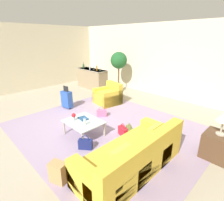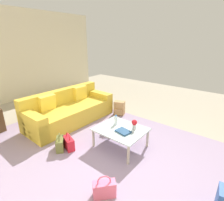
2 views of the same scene
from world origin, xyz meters
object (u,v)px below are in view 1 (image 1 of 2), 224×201
(coffee_table, at_px, (84,123))
(suitcase_blue, at_px, (67,99))
(bar_console, at_px, (92,79))
(wine_glass_left_of_centre, at_px, (90,67))
(side_table, at_px, (217,146))
(wine_bottle_amber, at_px, (97,68))
(wine_glass_leftmost, at_px, (84,66))
(wine_glass_rightmost, at_px, (100,68))
(handbag_red, at_px, (123,131))
(wine_bottle_clear, at_px, (90,67))
(coffee_table_book, at_px, (83,118))
(water_bottle, at_px, (85,122))
(wine_bottle_green, at_px, (83,66))
(flower_vase, at_px, (74,116))
(couch, at_px, (135,158))
(potted_ficus, at_px, (119,64))
(backpack_tan, at_px, (59,172))
(armchair, at_px, (109,96))
(handbag_olive, at_px, (129,131))
(handbag_navy, at_px, (85,144))
(handbag_pink, at_px, (102,113))
(table_lamp, at_px, (224,117))
(wine_glass_right_of_centre, at_px, (94,68))

(coffee_table, distance_m, suitcase_blue, 2.12)
(bar_console, xyz_separation_m, wine_glass_left_of_centre, (-0.20, 0.05, 0.58))
(side_table, xyz_separation_m, wine_glass_left_of_centre, (-6.50, 1.65, 0.81))
(coffee_table, xyz_separation_m, wine_bottle_amber, (-2.96, 2.98, 0.74))
(wine_glass_leftmost, bearing_deg, wine_glass_rightmost, 2.71)
(bar_console, relative_size, handbag_red, 4.95)
(wine_bottle_clear, bearing_deg, coffee_table_book, -40.70)
(water_bottle, height_order, wine_bottle_green, wine_bottle_green)
(side_table, height_order, bar_console, bar_console)
(flower_vase, relative_size, wine_glass_leftmost, 1.33)
(handbag_red, bearing_deg, wine_bottle_clear, 152.01)
(flower_vase, height_order, wine_bottle_clear, wine_bottle_clear)
(side_table, distance_m, wine_bottle_amber, 6.01)
(couch, xyz_separation_m, potted_ficus, (-3.99, 3.80, 1.04))
(wine_bottle_clear, bearing_deg, backpack_tan, -43.58)
(wine_glass_rightmost, relative_size, handbag_red, 0.43)
(wine_bottle_amber, bearing_deg, wine_bottle_clear, 180.00)
(water_bottle, xyz_separation_m, coffee_table_book, (-0.32, 0.18, -0.08))
(armchair, relative_size, wine_bottle_amber, 3.37)
(coffee_table_book, height_order, handbag_olive, coffee_table_book)
(water_bottle, distance_m, coffee_table_book, 0.38)
(side_table, height_order, handbag_navy, side_table)
(suitcase_blue, distance_m, handbag_navy, 2.75)
(wine_glass_rightmost, height_order, suitcase_blue, wine_glass_rightmost)
(coffee_table_book, distance_m, handbag_pink, 1.17)
(bar_console, bearing_deg, armchair, -22.95)
(armchair, xyz_separation_m, wine_bottle_clear, (-2.21, 0.82, 0.81))
(bar_console, distance_m, backpack_tan, 6.29)
(side_table, relative_size, wine_bottle_clear, 1.89)
(wine_bottle_amber, xyz_separation_m, handbag_olive, (3.84, -2.14, -0.97))
(table_lamp, bearing_deg, couch, -122.16)
(wine_glass_left_of_centre, bearing_deg, coffee_table_book, -40.58)
(wine_glass_rightmost, bearing_deg, handbag_red, -33.40)
(bar_console, xyz_separation_m, handbag_olive, (4.38, -2.26, -0.38))
(handbag_navy, relative_size, potted_ficus, 0.19)
(wine_glass_rightmost, relative_size, backpack_tan, 0.39)
(bar_console, relative_size, handbag_pink, 4.95)
(wine_glass_left_of_centre, bearing_deg, wine_glass_right_of_centre, -12.74)
(couch, bearing_deg, backpack_tan, -123.83)
(side_table, height_order, wine_glass_leftmost, wine_glass_leftmost)
(coffee_table_book, relative_size, flower_vase, 1.32)
(couch, relative_size, coffee_table_book, 8.60)
(water_bottle, xyz_separation_m, wine_glass_leftmost, (-4.31, 3.17, 0.59))
(suitcase_blue, bearing_deg, armchair, 64.08)
(side_table, distance_m, handbag_olive, 2.04)
(armchair, bearing_deg, potted_ficus, 120.68)
(couch, relative_size, handbag_red, 6.52)
(handbag_red, height_order, handbag_olive, same)
(flower_vase, bearing_deg, side_table, 28.65)
(coffee_table_book, xyz_separation_m, wine_glass_right_of_centre, (-3.18, 2.98, 0.66))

